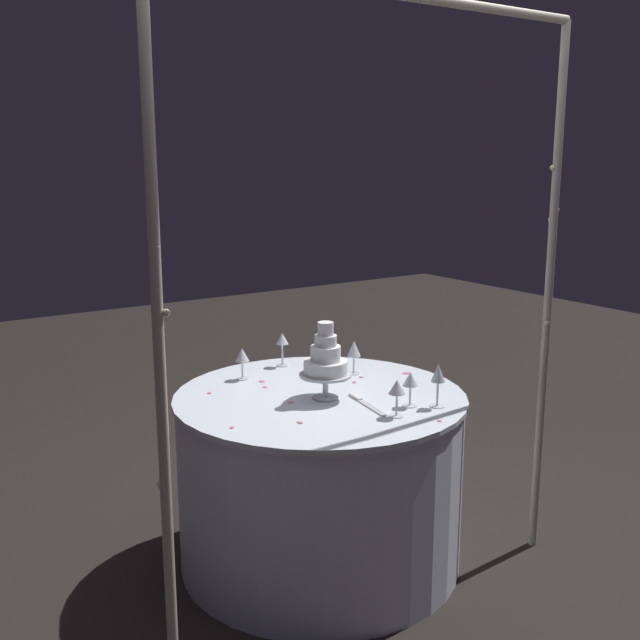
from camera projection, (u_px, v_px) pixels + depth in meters
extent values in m
plane|color=black|center=(320.00, 558.00, 3.37)|extent=(12.00, 12.00, 0.00)
cylinder|color=#B7B29E|center=(548.00, 301.00, 3.25)|extent=(0.04, 0.04, 2.29)
cylinder|color=#B7B29E|center=(160.00, 364.00, 2.28)|extent=(0.04, 0.04, 2.29)
sphere|color=#F9EAB2|center=(551.00, 219.00, 3.18)|extent=(0.02, 0.02, 0.02)
sphere|color=#F9EAB2|center=(162.00, 486.00, 2.36)|extent=(0.02, 0.02, 0.02)
sphere|color=#F9EAB2|center=(525.00, 14.00, 2.87)|extent=(0.02, 0.02, 0.02)
sphere|color=#F9EAB2|center=(549.00, 274.00, 3.24)|extent=(0.02, 0.02, 0.02)
sphere|color=#F9EAB2|center=(161.00, 484.00, 2.36)|extent=(0.02, 0.02, 0.02)
sphere|color=#F9EAB2|center=(451.00, 2.00, 2.66)|extent=(0.02, 0.02, 0.02)
sphere|color=#F9EAB2|center=(547.00, 323.00, 3.26)|extent=(0.02, 0.02, 0.02)
sphere|color=#F9EAB2|center=(156.00, 247.00, 2.20)|extent=(0.02, 0.02, 0.02)
sphere|color=#F9EAB2|center=(553.00, 168.00, 3.13)|extent=(0.02, 0.02, 0.02)
sphere|color=#F9EAB2|center=(157.00, 287.00, 2.23)|extent=(0.02, 0.02, 0.02)
sphere|color=#F9EAB2|center=(557.00, 210.00, 3.18)|extent=(0.02, 0.02, 0.02)
sphere|color=#F9EAB2|center=(166.00, 313.00, 2.24)|extent=(0.02, 0.02, 0.02)
cylinder|color=silver|center=(320.00, 481.00, 3.29)|extent=(1.22, 1.22, 0.75)
cylinder|color=silver|center=(320.00, 397.00, 3.21)|extent=(1.25, 1.25, 0.02)
cylinder|color=silver|center=(325.00, 398.00, 3.16)|extent=(0.11, 0.11, 0.01)
cylinder|color=silver|center=(325.00, 386.00, 3.14)|extent=(0.02, 0.02, 0.09)
cylinder|color=silver|center=(326.00, 375.00, 3.13)|extent=(0.22, 0.22, 0.01)
cylinder|color=white|center=(326.00, 367.00, 3.13)|extent=(0.18, 0.18, 0.06)
cylinder|color=white|center=(326.00, 353.00, 3.11)|extent=(0.13, 0.13, 0.06)
cylinder|color=white|center=(326.00, 341.00, 3.10)|extent=(0.09, 0.09, 0.05)
cylinder|color=white|center=(326.00, 329.00, 3.09)|extent=(0.07, 0.07, 0.05)
cylinder|color=silver|center=(354.00, 373.00, 3.52)|extent=(0.06, 0.06, 0.00)
cylinder|color=silver|center=(354.00, 364.00, 3.51)|extent=(0.01, 0.01, 0.08)
cone|color=silver|center=(354.00, 348.00, 3.49)|extent=(0.06, 0.06, 0.07)
cylinder|color=silver|center=(410.00, 406.00, 3.06)|extent=(0.06, 0.06, 0.00)
cylinder|color=silver|center=(410.00, 395.00, 3.05)|extent=(0.01, 0.01, 0.08)
cone|color=silver|center=(410.00, 379.00, 3.04)|extent=(0.06, 0.06, 0.06)
cylinder|color=silver|center=(396.00, 416.00, 2.94)|extent=(0.06, 0.06, 0.00)
cylinder|color=silver|center=(397.00, 404.00, 2.93)|extent=(0.01, 0.01, 0.09)
cone|color=silver|center=(397.00, 387.00, 2.92)|extent=(0.07, 0.07, 0.06)
cylinder|color=silver|center=(243.00, 379.00, 3.43)|extent=(0.06, 0.06, 0.00)
cylinder|color=silver|center=(242.00, 370.00, 3.42)|extent=(0.01, 0.01, 0.08)
cone|color=silver|center=(242.00, 355.00, 3.41)|extent=(0.06, 0.06, 0.06)
cylinder|color=silver|center=(282.00, 365.00, 3.65)|extent=(0.06, 0.06, 0.00)
cylinder|color=silver|center=(282.00, 354.00, 3.63)|extent=(0.01, 0.01, 0.11)
cone|color=silver|center=(282.00, 338.00, 3.62)|extent=(0.06, 0.06, 0.05)
cylinder|color=silver|center=(437.00, 406.00, 3.05)|extent=(0.06, 0.06, 0.00)
cylinder|color=silver|center=(437.00, 394.00, 3.04)|extent=(0.01, 0.01, 0.10)
cone|color=silver|center=(438.00, 373.00, 3.02)|extent=(0.06, 0.06, 0.07)
cube|color=silver|center=(371.00, 407.00, 3.03)|extent=(0.06, 0.22, 0.01)
cube|color=white|center=(356.00, 397.00, 3.16)|extent=(0.03, 0.09, 0.01)
ellipsoid|color=#EA6B84|center=(440.00, 421.00, 2.89)|extent=(0.02, 0.03, 0.00)
ellipsoid|color=#EA6B84|center=(209.00, 393.00, 3.22)|extent=(0.03, 0.03, 0.00)
ellipsoid|color=#EA6B84|center=(232.00, 427.00, 2.82)|extent=(0.03, 0.03, 0.00)
ellipsoid|color=#EA6B84|center=(406.00, 373.00, 3.52)|extent=(0.04, 0.03, 0.00)
ellipsoid|color=#EA6B84|center=(291.00, 402.00, 3.10)|extent=(0.03, 0.02, 0.00)
ellipsoid|color=#EA6B84|center=(354.00, 382.00, 3.38)|extent=(0.03, 0.03, 0.00)
ellipsoid|color=#EA6B84|center=(262.00, 381.00, 3.39)|extent=(0.03, 0.04, 0.00)
ellipsoid|color=#EA6B84|center=(361.00, 377.00, 3.46)|extent=(0.02, 0.03, 0.00)
ellipsoid|color=#EA6B84|center=(265.00, 387.00, 3.31)|extent=(0.03, 0.03, 0.00)
ellipsoid|color=#EA6B84|center=(300.00, 422.00, 2.87)|extent=(0.03, 0.03, 0.00)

